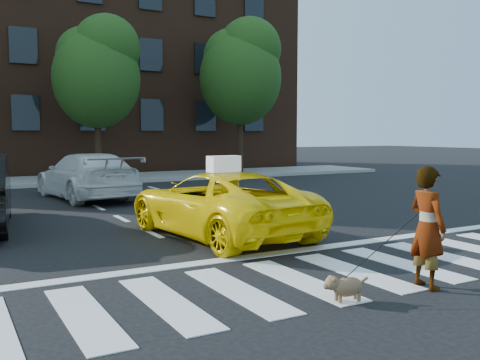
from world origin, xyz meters
The scene contains 12 objects.
ground centered at (0.00, 0.00, 0.00)m, with size 120.00×120.00×0.00m, color black.
crosswalk centered at (0.00, 0.00, 0.01)m, with size 13.00×2.40×0.01m, color silver.
stop_line centered at (0.00, 1.60, 0.01)m, with size 12.00×0.30×0.01m, color silver.
sidewalk_far centered at (0.00, 17.50, 0.07)m, with size 30.00×4.00×0.15m, color slate.
building centered at (0.00, 25.00, 6.00)m, with size 26.00×10.00×12.00m, color #412517.
tree_mid centered at (0.53, 17.00, 4.85)m, with size 3.69×3.69×7.10m.
tree_right centered at (7.53, 17.00, 5.26)m, with size 4.00×4.00×7.70m.
taxi centered at (-0.48, 3.54, 0.66)m, with size 2.18×4.73×1.31m, color #FFD805.
white_suv centered at (-1.40, 11.01, 0.73)m, with size 2.04×5.01×1.46m, color silver.
woman centered at (0.29, -1.10, 0.82)m, with size 0.60×0.39×1.65m, color #999999.
dog centered at (-1.08, -1.05, 0.20)m, with size 0.60×0.32×0.34m.
taxi_sign centered at (-0.48, 3.34, 1.47)m, with size 0.65×0.28×0.32m, color white.
Camera 1 is at (-5.33, -6.05, 2.08)m, focal length 40.00 mm.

